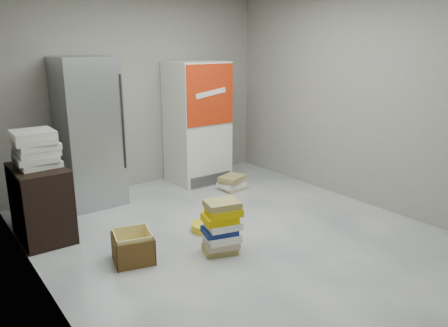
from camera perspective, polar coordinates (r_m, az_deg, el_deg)
name	(u,v)px	position (r m, az deg, el deg)	size (l,w,h in m)	color
ground	(247,241)	(4.78, 3.05, -10.06)	(5.00, 5.00, 0.00)	silver
room_shell	(250,71)	(4.32, 3.40, 11.97)	(4.04, 5.04, 2.82)	gray
steel_fridge	(89,132)	(5.87, -17.24, 3.89)	(0.70, 0.72, 1.90)	#ABAEB4
coke_cooler	(197,123)	(6.58, -3.51, 5.36)	(0.80, 0.73, 1.80)	silver
wood_shelf	(41,203)	(5.11, -22.78, -4.73)	(0.50, 0.80, 0.80)	black
supply_box_stack	(35,149)	(4.96, -23.41, 1.78)	(0.44, 0.44, 0.39)	silver
phonebook_stack_main	(222,227)	(4.42, -0.32, -8.31)	(0.42, 0.38, 0.55)	olive
phonebook_stack_side	(232,183)	(6.31, 1.10, -2.53)	(0.43, 0.37, 0.21)	tan
cardboard_box	(133,249)	(4.42, -11.78, -10.88)	(0.45, 0.45, 0.30)	gold
bucket_lid	(206,227)	(5.01, -2.39, -8.26)	(0.33, 0.33, 0.09)	gold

